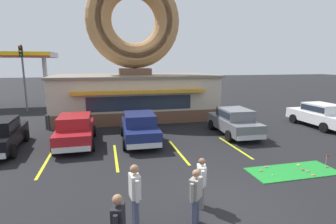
{
  "coord_description": "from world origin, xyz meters",
  "views": [
    {
      "loc": [
        -3.53,
        -6.74,
        4.26
      ],
      "look_at": [
        -0.68,
        5.0,
        2.0
      ],
      "focal_mm": 28.0,
      "sensor_mm": 36.0,
      "label": 1
    }
  ],
  "objects_px": {
    "car_white": "(320,114)",
    "car_navy": "(140,126)",
    "car_red": "(75,128)",
    "trash_bin": "(50,122)",
    "traffic_light_pole": "(23,70)",
    "golf_ball": "(273,175)",
    "car_grey": "(234,120)",
    "pedestrian_clipboard_woman": "(201,181)",
    "putting_flag_pin": "(327,158)",
    "pedestrian_leather_jacket_man": "(135,193)",
    "pedestrian_blue_sweater_man": "(196,195)"
  },
  "relations": [
    {
      "from": "putting_flag_pin",
      "to": "car_white",
      "type": "distance_m",
      "value": 8.05
    },
    {
      "from": "pedestrian_clipboard_woman",
      "to": "trash_bin",
      "type": "relative_size",
      "value": 1.58
    },
    {
      "from": "putting_flag_pin",
      "to": "pedestrian_clipboard_woman",
      "type": "bearing_deg",
      "value": -165.56
    },
    {
      "from": "car_navy",
      "to": "car_grey",
      "type": "height_order",
      "value": "same"
    },
    {
      "from": "pedestrian_blue_sweater_man",
      "to": "trash_bin",
      "type": "bearing_deg",
      "value": 115.76
    },
    {
      "from": "golf_ball",
      "to": "putting_flag_pin",
      "type": "relative_size",
      "value": 0.08
    },
    {
      "from": "putting_flag_pin",
      "to": "car_red",
      "type": "xyz_separation_m",
      "value": [
        -10.33,
        5.81,
        0.43
      ]
    },
    {
      "from": "putting_flag_pin",
      "to": "car_navy",
      "type": "bearing_deg",
      "value": 141.47
    },
    {
      "from": "putting_flag_pin",
      "to": "pedestrian_leather_jacket_man",
      "type": "bearing_deg",
      "value": -165.45
    },
    {
      "from": "putting_flag_pin",
      "to": "car_white",
      "type": "xyz_separation_m",
      "value": [
        5.31,
        6.04,
        0.43
      ]
    },
    {
      "from": "car_white",
      "to": "traffic_light_pole",
      "type": "bearing_deg",
      "value": 152.43
    },
    {
      "from": "car_red",
      "to": "trash_bin",
      "type": "height_order",
      "value": "car_red"
    },
    {
      "from": "putting_flag_pin",
      "to": "pedestrian_leather_jacket_man",
      "type": "relative_size",
      "value": 0.32
    },
    {
      "from": "car_red",
      "to": "car_grey",
      "type": "xyz_separation_m",
      "value": [
        9.07,
        -0.18,
        0.0
      ]
    },
    {
      "from": "golf_ball",
      "to": "car_red",
      "type": "height_order",
      "value": "car_red"
    },
    {
      "from": "putting_flag_pin",
      "to": "traffic_light_pole",
      "type": "xyz_separation_m",
      "value": [
        -15.55,
        16.93,
        3.27
      ]
    },
    {
      "from": "car_white",
      "to": "trash_bin",
      "type": "distance_m",
      "value": 17.98
    },
    {
      "from": "golf_ball",
      "to": "car_navy",
      "type": "relative_size",
      "value": 0.01
    },
    {
      "from": "car_navy",
      "to": "traffic_light_pole",
      "type": "bearing_deg",
      "value": 127.02
    },
    {
      "from": "car_white",
      "to": "trash_bin",
      "type": "height_order",
      "value": "car_white"
    },
    {
      "from": "pedestrian_leather_jacket_man",
      "to": "trash_bin",
      "type": "distance_m",
      "value": 12.51
    },
    {
      "from": "car_red",
      "to": "pedestrian_leather_jacket_man",
      "type": "distance_m",
      "value": 8.22
    },
    {
      "from": "golf_ball",
      "to": "traffic_light_pole",
      "type": "height_order",
      "value": "traffic_light_pole"
    },
    {
      "from": "traffic_light_pole",
      "to": "car_white",
      "type": "bearing_deg",
      "value": -27.57
    },
    {
      "from": "car_white",
      "to": "car_red",
      "type": "relative_size",
      "value": 1.0
    },
    {
      "from": "car_grey",
      "to": "pedestrian_leather_jacket_man",
      "type": "xyz_separation_m",
      "value": [
        -6.83,
        -7.72,
        0.1
      ]
    },
    {
      "from": "golf_ball",
      "to": "pedestrian_blue_sweater_man",
      "type": "relative_size",
      "value": 0.03
    },
    {
      "from": "car_red",
      "to": "pedestrian_blue_sweater_man",
      "type": "distance_m",
      "value": 8.97
    },
    {
      "from": "putting_flag_pin",
      "to": "pedestrian_clipboard_woman",
      "type": "distance_m",
      "value": 6.28
    },
    {
      "from": "car_white",
      "to": "traffic_light_pole",
      "type": "distance_m",
      "value": 23.7
    },
    {
      "from": "car_white",
      "to": "car_navy",
      "type": "distance_m",
      "value": 12.28
    },
    {
      "from": "traffic_light_pole",
      "to": "car_red",
      "type": "bearing_deg",
      "value": -64.86
    },
    {
      "from": "car_white",
      "to": "car_red",
      "type": "height_order",
      "value": "same"
    },
    {
      "from": "putting_flag_pin",
      "to": "car_grey",
      "type": "height_order",
      "value": "car_grey"
    },
    {
      "from": "trash_bin",
      "to": "traffic_light_pole",
      "type": "distance_m",
      "value": 8.58
    },
    {
      "from": "trash_bin",
      "to": "car_red",
      "type": "bearing_deg",
      "value": -62.96
    },
    {
      "from": "car_red",
      "to": "pedestrian_clipboard_woman",
      "type": "bearing_deg",
      "value": -59.96
    },
    {
      "from": "putting_flag_pin",
      "to": "trash_bin",
      "type": "height_order",
      "value": "trash_bin"
    },
    {
      "from": "car_white",
      "to": "pedestrian_leather_jacket_man",
      "type": "relative_size",
      "value": 2.62
    },
    {
      "from": "car_grey",
      "to": "pedestrian_blue_sweater_man",
      "type": "distance_m",
      "value": 9.52
    },
    {
      "from": "golf_ball",
      "to": "putting_flag_pin",
      "type": "xyz_separation_m",
      "value": [
        2.62,
        0.17,
        0.39
      ]
    },
    {
      "from": "golf_ball",
      "to": "traffic_light_pole",
      "type": "bearing_deg",
      "value": 127.09
    },
    {
      "from": "pedestrian_blue_sweater_man",
      "to": "golf_ball",
      "type": "bearing_deg",
      "value": 28.89
    },
    {
      "from": "car_red",
      "to": "trash_bin",
      "type": "xyz_separation_m",
      "value": [
        -1.97,
        3.86,
        -0.37
      ]
    },
    {
      "from": "car_white",
      "to": "car_grey",
      "type": "relative_size",
      "value": 0.99
    },
    {
      "from": "car_white",
      "to": "pedestrian_blue_sweater_man",
      "type": "xyz_separation_m",
      "value": [
        -11.82,
        -8.36,
        -0.03
      ]
    },
    {
      "from": "pedestrian_clipboard_woman",
      "to": "trash_bin",
      "type": "xyz_separation_m",
      "value": [
        -6.23,
        11.23,
        -0.35
      ]
    },
    {
      "from": "putting_flag_pin",
      "to": "car_navy",
      "type": "height_order",
      "value": "car_navy"
    },
    {
      "from": "car_red",
      "to": "pedestrian_blue_sweater_man",
      "type": "height_order",
      "value": "car_red"
    },
    {
      "from": "golf_ball",
      "to": "car_red",
      "type": "bearing_deg",
      "value": 142.21
    }
  ]
}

